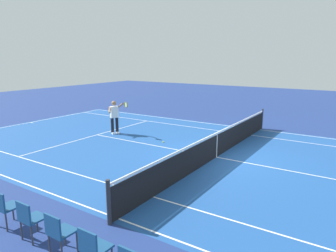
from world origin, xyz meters
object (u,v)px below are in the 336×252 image
at_px(tennis_ball, 163,142).
at_px(tennis_player_near, 115,115).
at_px(tennis_net, 217,145).
at_px(spectator_chair_5, 5,206).
at_px(spectator_chair_2, 93,247).
at_px(spectator_chair_3, 59,231).
at_px(spectator_chair_4, 30,217).

bearing_deg(tennis_ball, tennis_player_near, -1.35).
xyz_separation_m(tennis_net, spectator_chair_5, (1.84, 7.14, 0.03)).
height_order(tennis_net, spectator_chair_5, tennis_net).
xyz_separation_m(tennis_net, spectator_chair_2, (-0.92, 7.14, 0.03)).
relative_size(tennis_player_near, spectator_chair_3, 1.93).
xyz_separation_m(spectator_chair_2, spectator_chair_5, (2.76, 0.00, 0.00)).
relative_size(tennis_net, spectator_chair_2, 13.30).
relative_size(tennis_ball, spectator_chair_4, 0.08).
bearing_deg(spectator_chair_3, tennis_ball, -69.76).
height_order(tennis_net, tennis_player_near, tennis_player_near).
xyz_separation_m(tennis_net, tennis_ball, (2.86, -0.62, -0.46)).
bearing_deg(tennis_ball, spectator_chair_4, 104.05).
bearing_deg(spectator_chair_2, spectator_chair_5, 0.00).
bearing_deg(tennis_net, tennis_player_near, -6.80).
bearing_deg(spectator_chair_2, tennis_net, -82.64).
distance_m(tennis_ball, spectator_chair_2, 8.65).
bearing_deg(spectator_chair_5, spectator_chair_4, 180.00).
relative_size(tennis_ball, spectator_chair_2, 0.08).
distance_m(spectator_chair_2, spectator_chair_5, 2.76).
relative_size(tennis_player_near, spectator_chair_4, 1.93).
relative_size(tennis_net, tennis_ball, 177.27).
relative_size(spectator_chair_2, spectator_chair_5, 1.00).
bearing_deg(spectator_chair_2, spectator_chair_3, 0.00).
xyz_separation_m(spectator_chair_4, spectator_chair_5, (0.92, 0.00, 0.00)).
height_order(spectator_chair_4, spectator_chair_5, same).
xyz_separation_m(spectator_chair_2, spectator_chair_3, (0.92, 0.00, 0.00)).
xyz_separation_m(tennis_ball, spectator_chair_5, (-1.02, 7.76, 0.49)).
distance_m(tennis_ball, spectator_chair_3, 8.29).
bearing_deg(tennis_ball, tennis_net, 167.70).
distance_m(spectator_chair_3, spectator_chair_5, 1.84).
height_order(tennis_net, spectator_chair_2, tennis_net).
bearing_deg(spectator_chair_5, tennis_ball, -82.50).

